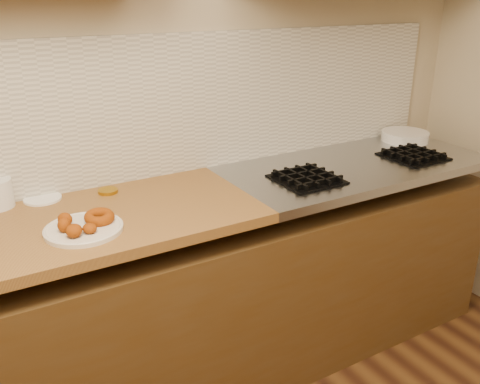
% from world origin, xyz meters
% --- Properties ---
extents(wall_back, '(4.00, 0.02, 2.70)m').
position_xyz_m(wall_back, '(0.00, 2.00, 1.35)').
color(wall_back, tan).
rests_on(wall_back, ground).
extents(base_cabinet, '(3.60, 0.60, 0.77)m').
position_xyz_m(base_cabinet, '(0.00, 1.69, 0.39)').
color(base_cabinet, '#49341B').
rests_on(base_cabinet, floor).
extents(stovetop, '(1.30, 0.62, 0.04)m').
position_xyz_m(stovetop, '(1.15, 1.69, 0.88)').
color(stovetop, '#9EA0A5').
rests_on(stovetop, base_cabinet).
extents(backsplash, '(3.60, 0.02, 0.60)m').
position_xyz_m(backsplash, '(0.00, 1.99, 1.20)').
color(backsplash, beige).
rests_on(backsplash, wall_back).
extents(burner_grates, '(0.91, 0.26, 0.03)m').
position_xyz_m(burner_grates, '(1.13, 1.61, 0.91)').
color(burner_grates, black).
rests_on(burner_grates, stovetop).
extents(donut_plate, '(0.26, 0.26, 0.02)m').
position_xyz_m(donut_plate, '(-0.16, 1.59, 0.91)').
color(donut_plate, silver).
rests_on(donut_plate, butcher_block).
extents(ring_donut, '(0.12, 0.13, 0.05)m').
position_xyz_m(ring_donut, '(-0.10, 1.60, 0.93)').
color(ring_donut, '#89420B').
rests_on(ring_donut, donut_plate).
extents(fried_dough_chunks, '(0.13, 0.17, 0.05)m').
position_xyz_m(fried_dough_chunks, '(-0.20, 1.57, 0.94)').
color(fried_dough_chunks, '#89420B').
rests_on(fried_dough_chunks, donut_plate).
extents(tub_lid, '(0.19, 0.19, 0.01)m').
position_xyz_m(tub_lid, '(-0.22, 1.95, 0.90)').
color(tub_lid, white).
rests_on(tub_lid, butcher_block).
extents(brass_jar_lid, '(0.10, 0.10, 0.01)m').
position_xyz_m(brass_jar_lid, '(0.02, 1.89, 0.91)').
color(brass_jar_lid, '#B78A17').
rests_on(brass_jar_lid, butcher_block).
extents(plate_stack, '(0.25, 0.25, 0.05)m').
position_xyz_m(plate_stack, '(1.64, 1.84, 0.92)').
color(plate_stack, white).
rests_on(plate_stack, stovetop).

